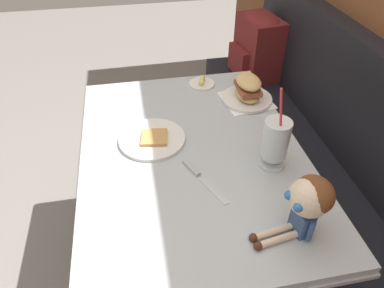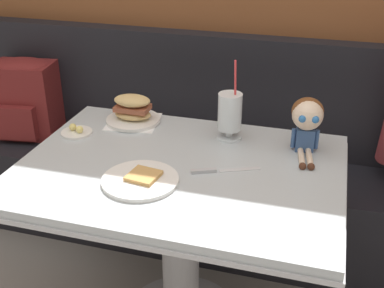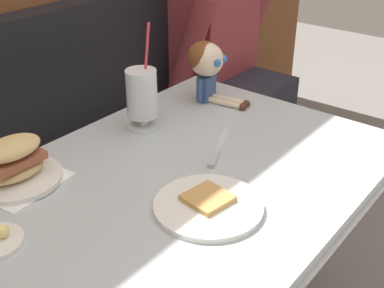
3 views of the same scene
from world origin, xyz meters
TOP-DOWN VIEW (x-y plane):
  - booth_bench at (0.00, 0.81)m, footprint 2.60×0.48m
  - diner_table at (0.00, 0.18)m, footprint 1.11×0.81m
  - toast_plate at (-0.09, 0.04)m, footprint 0.25×0.25m
  - milkshake_glass at (0.12, 0.44)m, footprint 0.10×0.10m
  - sandwich_plate at (-0.29, 0.48)m, footprint 0.22×0.22m
  - butter_saucer at (-0.46, 0.31)m, footprint 0.12×0.12m
  - butter_knife at (0.12, 0.17)m, footprint 0.22×0.11m
  - seated_doll at (0.40, 0.42)m, footprint 0.13×0.23m
  - backpack at (-1.01, 0.78)m, footprint 0.33×0.28m

SIDE VIEW (x-z plane):
  - booth_bench at x=0.00m, z-range -0.17..0.83m
  - diner_table at x=0.00m, z-range 0.17..0.91m
  - backpack at x=-1.01m, z-range 0.46..0.86m
  - butter_knife at x=0.12m, z-range 0.74..0.75m
  - toast_plate at x=-0.09m, z-range 0.74..0.76m
  - butter_saucer at x=-0.46m, z-range 0.73..0.77m
  - sandwich_plate at x=-0.29m, z-range 0.73..0.84m
  - milkshake_glass at x=0.12m, z-range 0.68..1.00m
  - seated_doll at x=0.40m, z-range 0.77..0.97m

